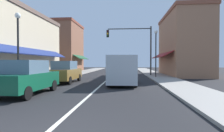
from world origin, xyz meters
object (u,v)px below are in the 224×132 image
Objects in this scene: parked_car_nearest_left at (27,78)px; parked_car_second_left at (65,72)px; van_in_lane at (122,69)px; street_lamp_left_near at (18,38)px; traffic_signal_mast_arm at (136,42)px; street_lamp_right_mid at (156,46)px.

parked_car_second_left is (0.08, 5.47, 0.00)m from parked_car_nearest_left.
parked_car_second_left is 0.79× the size of van_in_lane.
parked_car_nearest_left is at bearing -48.26° from street_lamp_left_near.
traffic_signal_mast_arm is 1.29× the size of street_lamp_left_near.
street_lamp_left_near is (-1.56, 1.75, 2.30)m from parked_car_nearest_left.
traffic_signal_mast_arm is at bearing 80.70° from van_in_lane.
traffic_signal_mast_arm is at bearing 53.33° from parked_car_second_left.
van_in_lane is at bearing -98.94° from traffic_signal_mast_arm.
street_lamp_right_mid is (9.72, 8.79, 0.21)m from street_lamp_left_near.
traffic_signal_mast_arm is (6.10, 8.22, 3.29)m from parked_car_second_left.
street_lamp_right_mid reaches higher than parked_car_nearest_left.
van_in_lane is at bearing 45.95° from parked_car_nearest_left.
street_lamp_right_mid is at bearing 42.14° from street_lamp_left_near.
parked_car_second_left is at bearing -147.87° from street_lamp_right_mid.
street_lamp_right_mid is at bearing 32.02° from parked_car_second_left.
van_in_lane is 7.29m from street_lamp_left_near.
parked_car_second_left is at bearing -126.56° from traffic_signal_mast_arm.
street_lamp_right_mid is at bearing 53.45° from parked_car_nearest_left.
street_lamp_right_mid reaches higher than van_in_lane.
street_lamp_right_mid is (8.07, 5.07, 2.51)m from parked_car_second_left.
van_in_lane reaches higher than parked_car_nearest_left.
street_lamp_left_near is (-1.64, -3.72, 2.30)m from parked_car_second_left.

